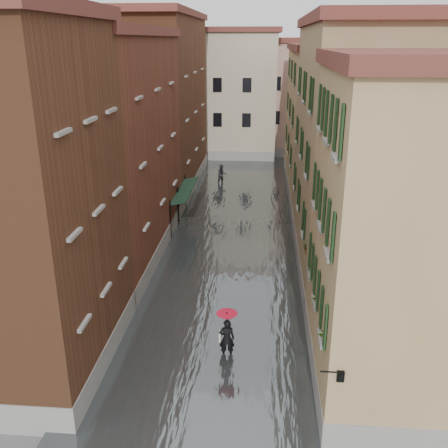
% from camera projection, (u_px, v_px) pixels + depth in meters
% --- Properties ---
extents(ground, '(120.00, 120.00, 0.00)m').
position_uv_depth(ground, '(215.00, 341.00, 21.72)').
color(ground, '#4F5052').
rests_on(ground, ground).
extents(floodwater, '(10.00, 60.00, 0.20)m').
position_uv_depth(floodwater, '(234.00, 231.00, 33.83)').
color(floodwater, '#474E4F').
rests_on(floodwater, ground).
extents(building_left_near, '(6.00, 8.00, 13.00)m').
position_uv_depth(building_left_near, '(17.00, 210.00, 18.12)').
color(building_left_near, brown).
rests_on(building_left_near, ground).
extents(building_left_mid, '(6.00, 14.00, 12.50)m').
position_uv_depth(building_left_mid, '(108.00, 153.00, 28.49)').
color(building_left_mid, brown).
rests_on(building_left_mid, ground).
extents(building_left_far, '(6.00, 16.00, 14.00)m').
position_uv_depth(building_left_far, '(160.00, 106.00, 42.25)').
color(building_left_far, brown).
rests_on(building_left_far, ground).
extents(building_right_near, '(6.00, 8.00, 11.50)m').
position_uv_depth(building_right_near, '(408.00, 241.00, 17.32)').
color(building_right_near, '#95844D').
rests_on(building_right_near, ground).
extents(building_right_mid, '(6.00, 14.00, 13.00)m').
position_uv_depth(building_right_mid, '(357.00, 152.00, 27.33)').
color(building_right_mid, '#98785C').
rests_on(building_right_mid, ground).
extents(building_right_far, '(6.00, 16.00, 11.50)m').
position_uv_depth(building_right_far, '(326.00, 123.00, 41.61)').
color(building_right_far, '#95844D').
rests_on(building_right_far, ground).
extents(building_end_cream, '(12.00, 9.00, 13.00)m').
position_uv_depth(building_end_cream, '(221.00, 95.00, 55.20)').
color(building_end_cream, '#B7AE91').
rests_on(building_end_cream, ground).
extents(building_end_pink, '(10.00, 9.00, 12.00)m').
position_uv_depth(building_end_pink, '(302.00, 99.00, 56.55)').
color(building_end_pink, tan).
rests_on(building_end_pink, ground).
extents(awning_near, '(1.09, 2.73, 2.80)m').
position_uv_depth(awning_near, '(181.00, 199.00, 32.85)').
color(awning_near, black).
rests_on(awning_near, ground).
extents(awning_far, '(1.09, 3.23, 2.80)m').
position_uv_depth(awning_far, '(188.00, 185.00, 35.90)').
color(awning_far, black).
rests_on(awning_far, ground).
extents(wall_lantern, '(0.71, 0.22, 0.35)m').
position_uv_depth(wall_lantern, '(340.00, 375.00, 14.74)').
color(wall_lantern, black).
rests_on(wall_lantern, ground).
extents(window_planters, '(0.59, 8.34, 0.84)m').
position_uv_depth(window_planters, '(317.00, 279.00, 19.56)').
color(window_planters, maroon).
rests_on(window_planters, ground).
extents(pedestrian_main, '(0.88, 0.88, 2.06)m').
position_uv_depth(pedestrian_main, '(227.00, 332.00, 20.18)').
color(pedestrian_main, black).
rests_on(pedestrian_main, ground).
extents(pedestrian_far, '(1.11, 1.00, 1.87)m').
position_uv_depth(pedestrian_far, '(222.00, 175.00, 44.59)').
color(pedestrian_far, black).
rests_on(pedestrian_far, ground).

